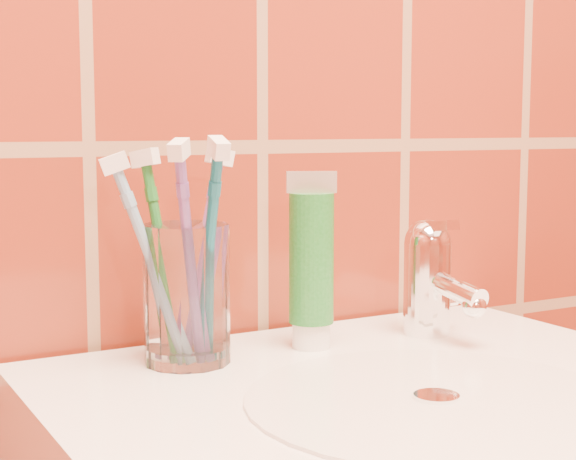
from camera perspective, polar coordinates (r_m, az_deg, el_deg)
glass_tumbler at (r=0.80m, az=-6.57°, el=-4.13°), size 0.10×0.10×0.13m
toothpaste_tube at (r=0.84m, az=1.52°, el=-2.34°), size 0.05×0.04×0.17m
faucet at (r=0.91m, az=9.17°, el=-2.79°), size 0.05×0.11×0.12m
toothbrush_0 at (r=0.81m, az=-5.62°, el=-1.63°), size 0.07×0.06×0.20m
toothbrush_1 at (r=0.78m, az=-8.74°, el=-2.15°), size 0.12×0.11×0.20m
toothbrush_2 at (r=0.79m, az=-8.07°, el=-1.86°), size 0.09×0.10×0.21m
toothbrush_3 at (r=0.77m, az=-5.19°, el=-1.72°), size 0.04×0.14×0.22m
toothbrush_4 at (r=0.77m, az=-6.40°, el=-1.80°), size 0.11×0.12×0.22m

